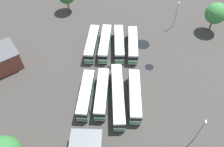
% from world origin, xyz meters
% --- Properties ---
extents(ground_plane, '(96.92, 96.92, 0.00)m').
position_xyz_m(ground_plane, '(0.00, 0.00, 0.00)').
color(ground_plane, '#383533').
extents(bus_row0_slot0, '(12.85, 4.80, 3.62)m').
position_xyz_m(bus_row0_slot0, '(-7.20, -6.93, 1.91)').
color(bus_row0_slot0, silver).
rests_on(bus_row0_slot0, ground_plane).
extents(bus_row0_slot1, '(16.02, 6.30, 3.62)m').
position_xyz_m(bus_row0_slot1, '(-7.97, -3.24, 1.91)').
color(bus_row0_slot1, silver).
rests_on(bus_row0_slot1, ground_plane).
extents(bus_row0_slot2, '(12.40, 4.38, 3.62)m').
position_xyz_m(bus_row0_slot2, '(-8.19, 0.34, 1.91)').
color(bus_row0_slot2, silver).
rests_on(bus_row0_slot2, ground_plane).
extents(bus_row0_slot3, '(12.06, 4.09, 3.62)m').
position_xyz_m(bus_row0_slot3, '(-9.24, 3.74, 1.91)').
color(bus_row0_slot3, silver).
rests_on(bus_row0_slot3, ground_plane).
extents(bus_row1_slot0, '(12.01, 4.49, 3.62)m').
position_xyz_m(bus_row1_slot0, '(9.19, -3.84, 1.91)').
color(bus_row1_slot0, silver).
rests_on(bus_row1_slot0, ground_plane).
extents(bus_row1_slot1, '(12.33, 5.12, 3.62)m').
position_xyz_m(bus_row1_slot1, '(8.84, -0.14, 1.91)').
color(bus_row1_slot1, silver).
rests_on(bus_row1_slot1, ground_plane).
extents(bus_row1_slot2, '(12.55, 4.09, 3.62)m').
position_xyz_m(bus_row1_slot2, '(8.05, 3.56, 1.91)').
color(bus_row1_slot2, silver).
rests_on(bus_row1_slot2, ground_plane).
extents(bus_row1_slot3, '(12.32, 3.96, 3.62)m').
position_xyz_m(bus_row1_slot3, '(7.22, 7.00, 1.91)').
color(bus_row1_slot3, silver).
rests_on(bus_row1_slot3, ground_plane).
extents(lamp_post_far_corner, '(0.56, 0.28, 8.05)m').
position_xyz_m(lamp_post_far_corner, '(-14.09, -20.09, 4.44)').
color(lamp_post_far_corner, slate).
rests_on(lamp_post_far_corner, ground_plane).
extents(lamp_post_mid_lot, '(0.56, 0.28, 8.34)m').
position_xyz_m(lamp_post_mid_lot, '(21.94, -14.45, 4.59)').
color(lamp_post_mid_lot, slate).
rests_on(lamp_post_mid_lot, ground_plane).
extents(tree_northeast, '(5.92, 5.92, 8.96)m').
position_xyz_m(tree_northeast, '(22.54, -25.11, 5.99)').
color(tree_northeast, brown).
rests_on(tree_northeast, ground_plane).
extents(puddle_centre_drain, '(2.25, 2.25, 0.01)m').
position_xyz_m(puddle_centre_drain, '(3.70, -9.23, 0.00)').
color(puddle_centre_drain, black).
rests_on(puddle_centre_drain, ground_plane).
extents(puddle_between_rows, '(1.68, 1.68, 0.01)m').
position_xyz_m(puddle_between_rows, '(1.21, 0.69, 0.00)').
color(puddle_between_rows, black).
rests_on(puddle_between_rows, ground_plane).
extents(puddle_front_lane, '(4.05, 4.05, 0.01)m').
position_xyz_m(puddle_front_lane, '(11.92, -6.39, 0.00)').
color(puddle_front_lane, black).
rests_on(puddle_front_lane, ground_plane).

